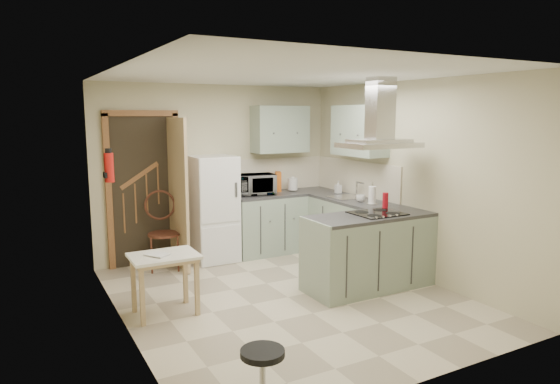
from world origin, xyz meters
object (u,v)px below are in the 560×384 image
fridge (213,209)px  drop_leaf_table (165,284)px  microwave (255,184)px  peninsula (369,251)px  stool (263,378)px  bentwood_chair (164,234)px  extractor_hood (379,145)px

fridge → drop_leaf_table: (-1.16, -1.60, -0.43)m
fridge → microwave: 0.74m
peninsula → stool: (-2.24, -1.61, -0.23)m
stool → microwave: size_ratio=0.79×
fridge → bentwood_chair: fridge is taller
extractor_hood → fridge: bearing=123.8°
extractor_hood → stool: 3.21m
peninsula → microwave: bearing=105.3°
fridge → peninsula: bearing=-58.3°
extractor_hood → stool: size_ratio=2.09×
drop_leaf_table → stool: (0.14, -1.99, -0.11)m
drop_leaf_table → bentwood_chair: 1.59m
stool → fridge: bearing=74.1°
peninsula → stool: bearing=-144.4°
extractor_hood → bentwood_chair: extractor_hood is taller
peninsula → bentwood_chair: (-1.96, 1.91, 0.03)m
extractor_hood → peninsula: bearing=180.0°
drop_leaf_table → stool: 2.00m
fridge → stool: fridge is taller
extractor_hood → microwave: extractor_hood is taller
peninsula → drop_leaf_table: size_ratio=2.27×
stool → microwave: bearing=64.8°
drop_leaf_table → bentwood_chair: bentwood_chair is taller
bentwood_chair → microwave: microwave is taller
fridge → bentwood_chair: (-0.74, -0.07, -0.27)m
peninsula → stool: size_ratio=3.60×
microwave → peninsula: bearing=-65.8°
peninsula → bentwood_chair: bentwood_chair is taller
fridge → stool: size_ratio=3.49×
microwave → stool: bearing=-106.3°
fridge → bentwood_chair: bearing=-174.6°
extractor_hood → drop_leaf_table: (-2.49, 0.38, -1.40)m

